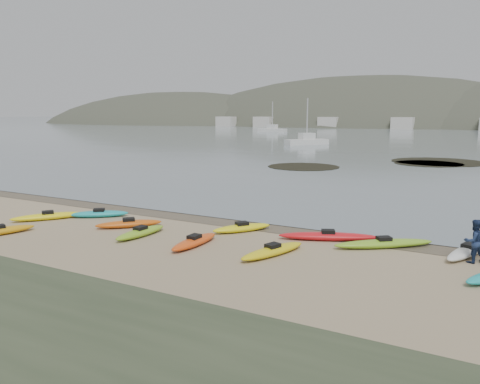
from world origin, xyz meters
The scene contains 8 objects.
ground centered at (0.00, 0.00, 0.00)m, with size 600.00×600.00×0.00m, color tan.
wet_sand centered at (0.00, -0.30, 0.00)m, with size 60.00×60.00×0.00m, color brown.
water centered at (0.00, 300.00, 0.01)m, with size 1200.00×1200.00×0.00m, color slate.
kayaks centered at (1.19, -3.29, 0.17)m, with size 23.00×10.19×0.34m.
person_east centered at (10.68, -1.73, 0.81)m, with size 0.79×0.61×1.62m, color navy.
kelp_mats centered at (2.54, 32.26, 0.03)m, with size 20.25×20.40×0.04m.
moored_boats centered at (4.39, 84.99, 0.56)m, with size 98.05×77.40×1.20m.
far_town centered at (6.00, 145.00, 2.00)m, with size 199.00×5.00×4.00m.
Camera 1 is at (11.11, -20.28, 5.41)m, focal length 35.00 mm.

